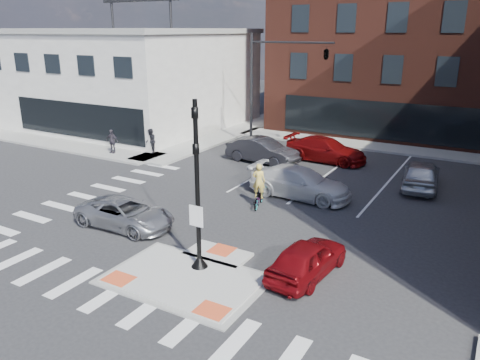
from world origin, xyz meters
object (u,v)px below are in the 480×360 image
Objects in this scene: silver_suv at (125,213)px; pedestrian_b at (112,141)px; bg_car_red at (326,150)px; bg_car_silver at (421,174)px; cyclist at (259,192)px; white_pickup at (300,183)px; red_sedan at (307,258)px; pedestrian_a at (151,141)px; bg_car_dark at (263,151)px.

pedestrian_b reaches higher than silver_suv.
silver_suv is 0.84× the size of bg_car_red.
bg_car_silver is 9.31m from cyclist.
bg_car_red is (-1.25, 7.19, 0.01)m from white_pickup.
bg_car_silver reaches higher than red_sedan.
pedestrian_b reaches higher than white_pickup.
bg_car_silver is 2.12× the size of cyclist.
white_pickup reaches higher than red_sedan.
bg_car_red is at bearing -16.11° from silver_suv.
cyclist is at bearing 17.91° from pedestrian_a.
red_sedan is 0.84× the size of bg_car_silver.
red_sedan is 14.64m from bg_car_dark.
red_sedan is at bearing -91.58° from silver_suv.
pedestrian_a is (-17.21, -1.86, 0.21)m from bg_car_silver.
cyclist reaches higher than bg_car_dark.
red_sedan is 1.79× the size of cyclist.
pedestrian_a is at bearing -27.34° from red_sedan.
bg_car_dark is 0.90× the size of bg_car_red.
white_pickup is 3.13× the size of pedestrian_a.
pedestrian_a is (-7.45, -2.14, 0.20)m from bg_car_dark.
cyclist is (-6.29, -6.86, -0.05)m from bg_car_silver.
pedestrian_a is at bearing -39.48° from cyclist.
bg_car_dark is at bearing 10.15° from pedestrian_b.
bg_car_dark is (-4.65, 4.85, 0.03)m from white_pickup.
white_pickup is at bearing 34.82° from bg_car_silver.
cyclist is at bearing -24.82° from pedestrian_b.
pedestrian_a is (-7.04, 10.06, 0.37)m from silver_suv.
white_pickup is 6.72m from bg_car_dark.
white_pickup is at bearing -59.55° from red_sedan.
silver_suv is 2.08× the size of cyclist.
white_pickup is (-3.40, 7.37, 0.11)m from red_sedan.
pedestrian_b reaches higher than bg_car_red.
pedestrian_b is at bearing -108.55° from pedestrian_a.
red_sedan is at bearing -153.95° from white_pickup.
pedestrian_a is at bearing 115.30° from bg_car_red.
red_sedan is 8.12m from white_pickup.
white_pickup is at bearing -14.81° from pedestrian_b.
cyclist reaches higher than white_pickup.
white_pickup is 7.29m from bg_car_red.
pedestrian_a is (-10.92, 5.00, 0.26)m from cyclist.
silver_suv is 8.46m from red_sedan.
cyclist reaches higher than silver_suv.
silver_suv is 2.77× the size of pedestrian_b.
cyclist reaches higher than bg_car_red.
silver_suv is 12.21m from bg_car_dark.
bg_car_silver reaches higher than white_pickup.
pedestrian_a is 2.66m from pedestrian_b.
pedestrian_a is at bearing -0.83° from bg_car_silver.
red_sedan is 0.80× the size of bg_car_dark.
bg_car_red is 9.47m from cyclist.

